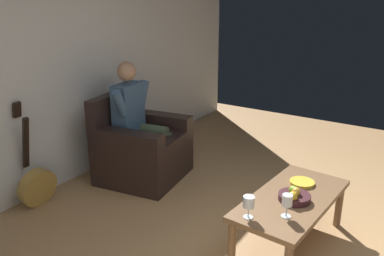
{
  "coord_description": "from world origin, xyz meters",
  "views": [
    {
      "loc": [
        2.44,
        0.52,
        1.89
      ],
      "look_at": [
        -0.31,
        -1.27,
        0.78
      ],
      "focal_mm": 36.99,
      "sensor_mm": 36.0,
      "label": 1
    }
  ],
  "objects_px": {
    "wine_glass_near": "(287,202)",
    "wine_glass_far": "(249,203)",
    "person_seated": "(138,118)",
    "guitar": "(37,183)",
    "coffee_table": "(292,204)",
    "decorative_dish": "(302,182)",
    "armchair": "(141,149)",
    "fruit_bowl": "(294,196)"
  },
  "relations": [
    {
      "from": "wine_glass_near",
      "to": "wine_glass_far",
      "type": "bearing_deg",
      "value": -54.5
    },
    {
      "from": "person_seated",
      "to": "guitar",
      "type": "height_order",
      "value": "person_seated"
    },
    {
      "from": "person_seated",
      "to": "wine_glass_far",
      "type": "distance_m",
      "value": 1.81
    },
    {
      "from": "coffee_table",
      "to": "decorative_dish",
      "type": "distance_m",
      "value": 0.27
    },
    {
      "from": "armchair",
      "to": "wine_glass_near",
      "type": "relative_size",
      "value": 5.58
    },
    {
      "from": "guitar",
      "to": "decorative_dish",
      "type": "bearing_deg",
      "value": 113.41
    },
    {
      "from": "armchair",
      "to": "coffee_table",
      "type": "height_order",
      "value": "armchair"
    },
    {
      "from": "wine_glass_far",
      "to": "decorative_dish",
      "type": "bearing_deg",
      "value": 168.24
    },
    {
      "from": "wine_glass_near",
      "to": "decorative_dish",
      "type": "relative_size",
      "value": 0.85
    },
    {
      "from": "person_seated",
      "to": "wine_glass_near",
      "type": "distance_m",
      "value": 1.96
    },
    {
      "from": "guitar",
      "to": "fruit_bowl",
      "type": "xyz_separation_m",
      "value": [
        -0.64,
        2.22,
        0.24
      ]
    },
    {
      "from": "wine_glass_far",
      "to": "wine_glass_near",
      "type": "bearing_deg",
      "value": 125.5
    },
    {
      "from": "armchair",
      "to": "person_seated",
      "type": "xyz_separation_m",
      "value": [
        0.0,
        -0.02,
        0.34
      ]
    },
    {
      "from": "fruit_bowl",
      "to": "wine_glass_far",
      "type": "bearing_deg",
      "value": -24.81
    },
    {
      "from": "person_seated",
      "to": "wine_glass_near",
      "type": "relative_size",
      "value": 7.33
    },
    {
      "from": "wine_glass_far",
      "to": "coffee_table",
      "type": "bearing_deg",
      "value": 160.66
    },
    {
      "from": "coffee_table",
      "to": "wine_glass_far",
      "type": "relative_size",
      "value": 7.08
    },
    {
      "from": "wine_glass_near",
      "to": "decorative_dish",
      "type": "height_order",
      "value": "wine_glass_near"
    },
    {
      "from": "guitar",
      "to": "decorative_dish",
      "type": "relative_size",
      "value": 4.96
    },
    {
      "from": "coffee_table",
      "to": "guitar",
      "type": "bearing_deg",
      "value": -72.66
    },
    {
      "from": "armchair",
      "to": "guitar",
      "type": "bearing_deg",
      "value": -31.74
    },
    {
      "from": "armchair",
      "to": "wine_glass_near",
      "type": "xyz_separation_m",
      "value": [
        0.61,
        1.84,
        0.21
      ]
    },
    {
      "from": "armchair",
      "to": "decorative_dish",
      "type": "xyz_separation_m",
      "value": [
        0.06,
        1.77,
        0.11
      ]
    },
    {
      "from": "guitar",
      "to": "wine_glass_near",
      "type": "xyz_separation_m",
      "value": [
        -0.39,
        2.25,
        0.32
      ]
    },
    {
      "from": "armchair",
      "to": "fruit_bowl",
      "type": "height_order",
      "value": "armchair"
    },
    {
      "from": "guitar",
      "to": "wine_glass_near",
      "type": "height_order",
      "value": "guitar"
    },
    {
      "from": "coffee_table",
      "to": "fruit_bowl",
      "type": "distance_m",
      "value": 0.11
    },
    {
      "from": "armchair",
      "to": "guitar",
      "type": "distance_m",
      "value": 1.09
    },
    {
      "from": "coffee_table",
      "to": "guitar",
      "type": "height_order",
      "value": "guitar"
    },
    {
      "from": "guitar",
      "to": "wine_glass_near",
      "type": "bearing_deg",
      "value": 99.85
    },
    {
      "from": "guitar",
      "to": "wine_glass_near",
      "type": "relative_size",
      "value": 5.83
    },
    {
      "from": "wine_glass_near",
      "to": "person_seated",
      "type": "bearing_deg",
      "value": -108.16
    },
    {
      "from": "fruit_bowl",
      "to": "decorative_dish",
      "type": "distance_m",
      "value": 0.31
    },
    {
      "from": "person_seated",
      "to": "fruit_bowl",
      "type": "xyz_separation_m",
      "value": [
        0.36,
        1.83,
        -0.21
      ]
    },
    {
      "from": "coffee_table",
      "to": "wine_glass_far",
      "type": "height_order",
      "value": "wine_glass_far"
    },
    {
      "from": "armchair",
      "to": "decorative_dish",
      "type": "relative_size",
      "value": 4.74
    },
    {
      "from": "person_seated",
      "to": "wine_glass_near",
      "type": "bearing_deg",
      "value": 62.7
    },
    {
      "from": "guitar",
      "to": "fruit_bowl",
      "type": "bearing_deg",
      "value": 106.08
    },
    {
      "from": "person_seated",
      "to": "coffee_table",
      "type": "distance_m",
      "value": 1.85
    },
    {
      "from": "armchair",
      "to": "coffee_table",
      "type": "distance_m",
      "value": 1.81
    },
    {
      "from": "armchair",
      "to": "decorative_dish",
      "type": "height_order",
      "value": "armchair"
    },
    {
      "from": "armchair",
      "to": "wine_glass_far",
      "type": "height_order",
      "value": "armchair"
    }
  ]
}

